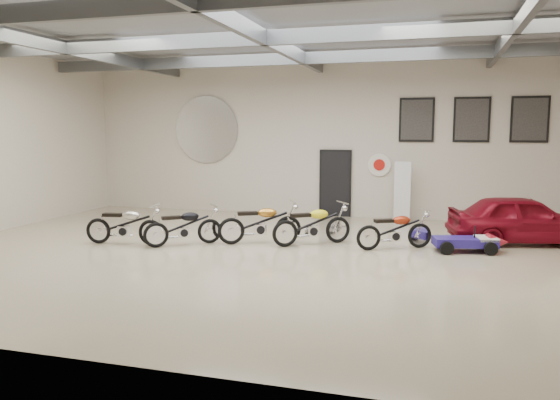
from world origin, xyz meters
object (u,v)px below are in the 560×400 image
(motorcycle_red, at_px, (395,229))
(go_kart, at_px, (471,239))
(motorcycle_yellow, at_px, (312,224))
(banner_stand, at_px, (402,191))
(motorcycle_silver, at_px, (124,224))
(motorcycle_black, at_px, (183,226))
(vintage_car, at_px, (523,219))
(motorcycle_gold, at_px, (260,222))

(motorcycle_red, bearing_deg, go_kart, -22.17)
(motorcycle_yellow, height_order, go_kart, motorcycle_yellow)
(banner_stand, bearing_deg, go_kart, -55.91)
(motorcycle_silver, distance_m, motorcycle_black, 1.47)
(motorcycle_black, distance_m, motorcycle_yellow, 3.14)
(motorcycle_black, relative_size, vintage_car, 0.53)
(motorcycle_black, relative_size, motorcycle_red, 1.02)
(motorcycle_gold, distance_m, motorcycle_red, 3.27)
(motorcycle_black, bearing_deg, motorcycle_red, -27.06)
(motorcycle_gold, height_order, motorcycle_red, motorcycle_gold)
(motorcycle_silver, relative_size, go_kart, 1.13)
(motorcycle_gold, bearing_deg, vintage_car, -11.53)
(motorcycle_red, relative_size, vintage_car, 0.52)
(motorcycle_silver, height_order, go_kart, motorcycle_silver)
(motorcycle_gold, bearing_deg, motorcycle_silver, 171.13)
(motorcycle_red, bearing_deg, banner_stand, 63.01)
(motorcycle_yellow, relative_size, motorcycle_red, 1.09)
(go_kart, xyz_separation_m, vintage_car, (1.27, 1.37, 0.29))
(motorcycle_silver, distance_m, motorcycle_yellow, 4.60)
(motorcycle_silver, relative_size, motorcycle_gold, 0.96)
(go_kart, bearing_deg, motorcycle_yellow, 170.79)
(banner_stand, distance_m, motorcycle_silver, 8.31)
(motorcycle_gold, height_order, vintage_car, vintage_car)
(motorcycle_yellow, xyz_separation_m, motorcycle_red, (1.98, 0.06, -0.04))
(motorcycle_black, bearing_deg, vintage_car, -20.68)
(motorcycle_black, xyz_separation_m, motorcycle_yellow, (2.99, 0.94, 0.03))
(motorcycle_black, distance_m, motorcycle_gold, 1.87)
(go_kart, bearing_deg, vintage_car, 34.41)
(motorcycle_silver, height_order, motorcycle_red, motorcycle_silver)
(banner_stand, relative_size, motorcycle_black, 0.98)
(motorcycle_silver, distance_m, go_kart, 8.27)
(motorcycle_red, bearing_deg, motorcycle_yellow, 153.47)
(vintage_car, bearing_deg, motorcycle_yellow, 94.30)
(motorcycle_yellow, xyz_separation_m, go_kart, (3.71, 0.24, -0.21))
(motorcycle_silver, distance_m, motorcycle_red, 6.53)
(motorcycle_silver, bearing_deg, motorcycle_black, 4.61)
(banner_stand, height_order, go_kart, banner_stand)
(motorcycle_silver, relative_size, motorcycle_black, 1.04)
(banner_stand, bearing_deg, motorcycle_silver, -130.49)
(motorcycle_red, distance_m, vintage_car, 3.38)
(motorcycle_red, xyz_separation_m, go_kart, (1.73, 0.18, -0.17))
(motorcycle_gold, xyz_separation_m, vintage_car, (6.25, 1.79, 0.08))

